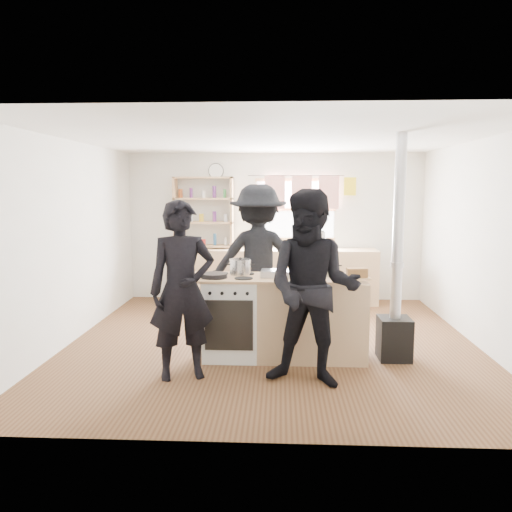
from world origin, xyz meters
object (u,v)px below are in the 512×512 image
thermos (322,240)px  person_far (258,260)px  roast_tray (276,273)px  skillet_greens (214,275)px  stockpot_counter (327,268)px  person_near_left (182,290)px  stockpot_stove (240,267)px  cooking_island (284,317)px  bread_board (357,274)px  person_near_right (313,289)px  flue_heater (396,302)px

thermos → person_far: (-0.99, -1.82, -0.07)m
roast_tray → skillet_greens: bearing=-172.0°
stockpot_counter → person_near_left: 1.69m
skillet_greens → person_far: (0.44, 1.06, 0.02)m
skillet_greens → stockpot_stove: (0.27, 0.22, 0.06)m
cooking_island → stockpot_stove: stockpot_stove is taller
cooking_island → bread_board: size_ratio=6.65×
stockpot_counter → person_near_right: bearing=-103.6°
cooking_island → person_far: size_ratio=1.00×
cooking_island → skillet_greens: skillet_greens is taller
cooking_island → person_near_left: (-1.02, -0.65, 0.43)m
flue_heater → person_near_right: size_ratio=1.31×
flue_heater → person_near_left: (-2.26, -0.64, 0.24)m
thermos → flue_heater: size_ratio=0.12×
cooking_island → person_near_left: 1.29m
cooking_island → stockpot_counter: size_ratio=7.57×
cooking_island → bread_board: bearing=-7.7°
stockpot_stove → person_far: 0.85m
thermos → person_near_right: bearing=-96.2°
stockpot_stove → bread_board: stockpot_stove is taller
thermos → stockpot_counter: 2.66m
stockpot_counter → person_near_left: size_ratio=0.14×
cooking_island → stockpot_stove: 0.76m
cooking_island → roast_tray: (-0.09, -0.01, 0.51)m
roast_tray → person_near_right: (0.36, -0.78, -0.02)m
thermos → bread_board: thermos is taller
bread_board → person_near_right: person_near_right is taller
skillet_greens → person_near_left: (-0.25, -0.55, -0.06)m
person_near_right → stockpot_counter: bearing=90.3°
person_near_left → person_near_right: (1.29, -0.14, 0.05)m
flue_heater → person_far: 1.87m
person_far → roast_tray: bearing=100.0°
cooking_island → person_near_right: (0.27, -0.78, 0.49)m
stockpot_counter → stockpot_stove: bearing=179.6°
stockpot_stove → thermos: bearing=66.5°
roast_tray → stockpot_counter: stockpot_counter is taller
person_near_left → person_far: 1.74m
flue_heater → roast_tray: bearing=-179.9°
skillet_greens → flue_heater: size_ratio=0.16×
person_near_right → stockpot_stove: bearing=144.3°
thermos → stockpot_stove: bearing=-113.5°
cooking_island → stockpot_stove: size_ratio=7.88×
bread_board → person_near_left: person_near_left is taller
person_far → stockpot_counter: bearing=129.9°
person_far → flue_heater: bearing=144.3°
cooking_island → person_near_right: size_ratio=1.03×
stockpot_counter → bread_board: stockpot_counter is taller
thermos → roast_tray: size_ratio=0.88×
cooking_island → person_near_right: bearing=-71.3°
stockpot_stove → bread_board: size_ratio=0.84×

